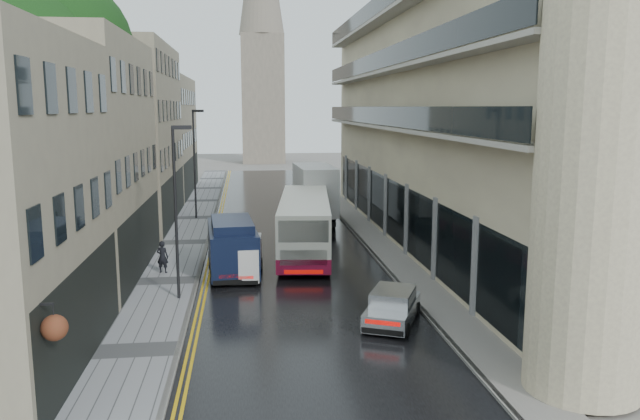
{
  "coord_description": "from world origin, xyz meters",
  "views": [
    {
      "loc": [
        -2.28,
        -8.99,
        7.94
      ],
      "look_at": [
        1.0,
        18.0,
        3.45
      ],
      "focal_mm": 35.0,
      "sensor_mm": 36.0,
      "label": 1
    }
  ],
  "objects": [
    {
      "name": "road",
      "position": [
        0.0,
        27.5,
        0.01
      ],
      "size": [
        9.0,
        85.0,
        0.02
      ],
      "primitive_type": "cube",
      "color": "black",
      "rests_on": "ground"
    },
    {
      "name": "left_sidewalk",
      "position": [
        -5.85,
        27.5,
        0.06
      ],
      "size": [
        2.7,
        85.0,
        0.12
      ],
      "primitive_type": "cube",
      "color": "gray",
      "rests_on": "ground"
    },
    {
      "name": "right_sidewalk",
      "position": [
        5.4,
        27.5,
        0.06
      ],
      "size": [
        1.8,
        85.0,
        0.12
      ],
      "primitive_type": "cube",
      "color": "slate",
      "rests_on": "ground"
    },
    {
      "name": "old_shop_row",
      "position": [
        -9.45,
        30.0,
        6.0
      ],
      "size": [
        4.5,
        56.0,
        12.0
      ],
      "primitive_type": null,
      "color": "gray",
      "rests_on": "ground"
    },
    {
      "name": "modern_block",
      "position": [
        10.3,
        26.0,
        7.0
      ],
      "size": [
        8.0,
        40.0,
        14.0
      ],
      "primitive_type": null,
      "color": "beige",
      "rests_on": "ground"
    },
    {
      "name": "church_spire",
      "position": [
        0.5,
        82.0,
        20.0
      ],
      "size": [
        6.4,
        6.4,
        40.0
      ],
      "primitive_type": null,
      "color": "gray",
      "rests_on": "ground"
    },
    {
      "name": "tree_near",
      "position": [
        -12.5,
        20.0,
        6.95
      ],
      "size": [
        10.56,
        10.56,
        13.89
      ],
      "primitive_type": null,
      "color": "black",
      "rests_on": "ground"
    },
    {
      "name": "tree_far",
      "position": [
        -12.2,
        33.0,
        6.23
      ],
      "size": [
        9.24,
        9.24,
        12.46
      ],
      "primitive_type": null,
      "color": "black",
      "rests_on": "ground"
    },
    {
      "name": "cream_bus",
      "position": [
        -0.58,
        21.28,
        1.56
      ],
      "size": [
        3.75,
        11.47,
        3.07
      ],
      "primitive_type": null,
      "rotation": [
        0.0,
        0.0,
        -0.11
      ],
      "color": "white",
      "rests_on": "road"
    },
    {
      "name": "white_lorry",
      "position": [
        1.39,
        31.37,
        2.05
      ],
      "size": [
        2.69,
        7.82,
        4.05
      ],
      "primitive_type": null,
      "rotation": [
        0.0,
        0.0,
        0.05
      ],
      "color": "silver",
      "rests_on": "road"
    },
    {
      "name": "silver_hatchback",
      "position": [
        1.89,
        11.82,
        0.68
      ],
      "size": [
        2.87,
        3.85,
        1.32
      ],
      "primitive_type": null,
      "rotation": [
        0.0,
        0.0,
        -0.43
      ],
      "color": "#B5B6BA",
      "rests_on": "road"
    },
    {
      "name": "white_van",
      "position": [
        -3.31,
        18.48,
        0.91
      ],
      "size": [
        1.91,
        4.02,
        1.78
      ],
      "primitive_type": null,
      "rotation": [
        0.0,
        0.0,
        -0.06
      ],
      "color": "silver",
      "rests_on": "road"
    },
    {
      "name": "navy_van",
      "position": [
        -3.79,
        18.58,
        1.41
      ],
      "size": [
        2.58,
        5.58,
        2.77
      ],
      "primitive_type": null,
      "rotation": [
        0.0,
        0.0,
        0.08
      ],
      "color": "black",
      "rests_on": "road"
    },
    {
      "name": "pedestrian",
      "position": [
        -6.25,
        20.63,
        0.89
      ],
      "size": [
        0.64,
        0.51,
        1.55
      ],
      "primitive_type": "imported",
      "rotation": [
        0.0,
        0.0,
        2.87
      ],
      "color": "black",
      "rests_on": "left_sidewalk"
    },
    {
      "name": "lamp_post_near",
      "position": [
        -5.09,
        16.46,
        3.66
      ],
      "size": [
        0.81,
        0.23,
        7.07
      ],
      "primitive_type": null,
      "rotation": [
        0.0,
        0.0,
        0.06
      ],
      "color": "black",
      "rests_on": "left_sidewalk"
    },
    {
      "name": "lamp_post_far",
      "position": [
        -5.78,
        35.61,
        3.93
      ],
      "size": [
        0.86,
        0.51,
        7.61
      ],
      "primitive_type": null,
      "rotation": [
        0.0,
        0.0,
        -0.4
      ],
      "color": "black",
      "rests_on": "left_sidewalk"
    }
  ]
}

